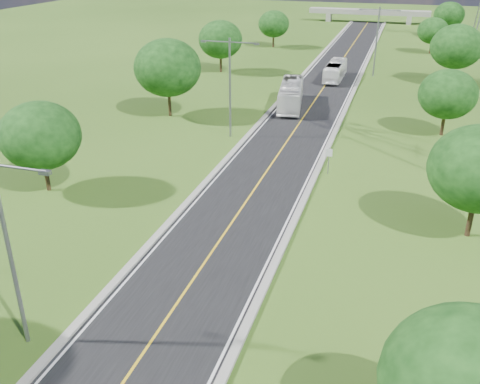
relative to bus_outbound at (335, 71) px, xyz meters
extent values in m
plane|color=#2D4A14|center=(-0.80, -13.71, -1.39)|extent=(260.00, 260.00, 0.00)
cube|color=black|center=(-0.80, -7.71, -1.36)|extent=(8.00, 150.00, 0.06)
cube|color=gray|center=(-5.05, -7.71, -1.28)|extent=(0.50, 150.00, 0.22)
cube|color=gray|center=(3.45, -7.71, -1.28)|extent=(0.50, 150.00, 0.22)
cylinder|color=slate|center=(4.40, -35.71, -0.19)|extent=(0.08, 0.08, 2.40)
cube|color=white|center=(4.40, -35.74, 0.61)|extent=(0.55, 0.04, 0.70)
cube|color=gray|center=(-10.80, 66.29, -0.39)|extent=(1.20, 3.00, 2.00)
cube|color=gray|center=(9.20, 66.29, -0.39)|extent=(1.20, 3.00, 2.00)
cube|color=gray|center=(-0.80, 66.29, 1.21)|extent=(30.00, 3.00, 1.20)
cylinder|color=slate|center=(-6.80, -61.71, 3.61)|extent=(0.22, 0.22, 10.00)
cylinder|color=slate|center=(-5.40, -61.71, 8.21)|extent=(2.80, 0.12, 0.12)
cube|color=slate|center=(-4.10, -61.71, 8.16)|extent=(0.50, 0.25, 0.18)
cylinder|color=slate|center=(-6.80, -28.71, 3.61)|extent=(0.22, 0.22, 10.00)
cylinder|color=slate|center=(-8.20, -28.71, 8.21)|extent=(2.80, 0.12, 0.12)
cylinder|color=slate|center=(-5.40, -28.71, 8.21)|extent=(2.80, 0.12, 0.12)
cube|color=slate|center=(-9.50, -28.71, 8.16)|extent=(0.50, 0.25, 0.18)
cube|color=slate|center=(-4.10, -28.71, 8.16)|extent=(0.50, 0.25, 0.18)
cylinder|color=slate|center=(5.20, 4.29, 3.61)|extent=(0.22, 0.22, 10.00)
cylinder|color=slate|center=(3.80, 4.29, 8.21)|extent=(2.80, 0.12, 0.12)
cylinder|color=slate|center=(6.60, 4.29, 8.21)|extent=(2.80, 0.12, 0.12)
cube|color=slate|center=(2.50, 4.29, 8.16)|extent=(0.50, 0.25, 0.18)
cube|color=slate|center=(7.90, 4.29, 8.16)|extent=(0.50, 0.25, 0.18)
cylinder|color=black|center=(-16.80, -45.71, -0.04)|extent=(0.36, 0.36, 2.70)
ellipsoid|color=black|center=(-16.80, -45.71, 3.26)|extent=(6.30, 6.30, 5.36)
cylinder|color=black|center=(-15.80, -23.71, 0.23)|extent=(0.36, 0.36, 3.24)
ellipsoid|color=black|center=(-15.80, -23.71, 4.19)|extent=(7.56, 7.56, 6.43)
cylinder|color=black|center=(-17.80, 0.29, 0.05)|extent=(0.36, 0.36, 2.88)
ellipsoid|color=black|center=(-17.80, 0.29, 3.57)|extent=(6.72, 6.72, 5.71)
cylinder|color=black|center=(-15.30, 24.29, -0.13)|extent=(0.36, 0.36, 2.52)
ellipsoid|color=black|center=(-15.30, 24.29, 2.95)|extent=(5.88, 5.88, 5.00)
cylinder|color=black|center=(15.20, -43.71, 0.05)|extent=(0.36, 0.36, 2.88)
cylinder|color=black|center=(14.20, -21.71, -0.13)|extent=(0.36, 0.36, 2.52)
ellipsoid|color=black|center=(14.20, -21.71, 2.95)|extent=(5.88, 5.88, 5.00)
cylinder|color=black|center=(16.20, 2.29, 0.14)|extent=(0.36, 0.36, 3.06)
ellipsoid|color=black|center=(16.20, 2.29, 3.88)|extent=(7.14, 7.14, 6.07)
cylinder|color=black|center=(13.70, 26.29, -0.22)|extent=(0.36, 0.36, 2.34)
ellipsoid|color=black|center=(13.70, 26.29, 2.64)|extent=(5.46, 5.46, 4.64)
cylinder|color=black|center=(17.20, 46.29, -0.04)|extent=(0.36, 0.36, 2.70)
ellipsoid|color=black|center=(17.20, 46.29, 3.26)|extent=(6.30, 6.30, 5.36)
imported|color=white|center=(0.00, 0.00, 0.00)|extent=(2.28, 9.55, 2.66)
imported|color=silver|center=(-3.15, -16.09, 0.20)|extent=(4.22, 11.21, 3.05)
camera|label=1|loc=(9.69, -78.90, 16.79)|focal=40.00mm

